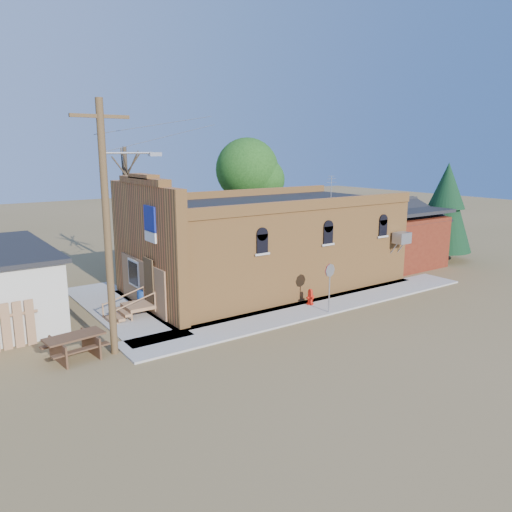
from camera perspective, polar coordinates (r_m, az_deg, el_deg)
ground at (r=22.22m, az=5.77°, el=-7.21°), size 120.00×120.00×0.00m
sidewalk_south at (r=23.80m, az=7.11°, el=-5.83°), size 19.00×2.20×0.08m
sidewalk_west at (r=24.19m, az=-15.39°, el=-5.88°), size 2.60×10.00×0.08m
brick_bar at (r=26.78m, az=0.88°, el=1.36°), size 16.40×7.97×6.30m
red_shed at (r=33.46m, az=14.70°, el=3.00°), size 5.40×6.40×4.30m
utility_pole at (r=18.11m, az=-16.52°, el=3.50°), size 3.12×0.26×9.00m
tree_bare_near at (r=30.80m, az=-14.67°, el=9.17°), size 2.80×2.80×7.65m
tree_leafy at (r=35.40m, az=-1.01°, el=9.83°), size 4.40×4.40×8.15m
evergreen_tree at (r=35.55m, az=20.89°, el=5.46°), size 3.60×3.60×6.50m
fire_hydrant at (r=23.93m, az=6.23°, el=-4.66°), size 0.42×0.38×0.76m
stop_sign at (r=22.56m, az=8.43°, el=-2.16°), size 0.61×0.15×2.26m
trash_barrel at (r=23.92m, az=-12.76°, el=-4.80°), size 0.69×0.69×0.83m
picnic_table at (r=19.16m, az=-20.02°, el=-9.35°), size 2.20×1.76×0.85m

